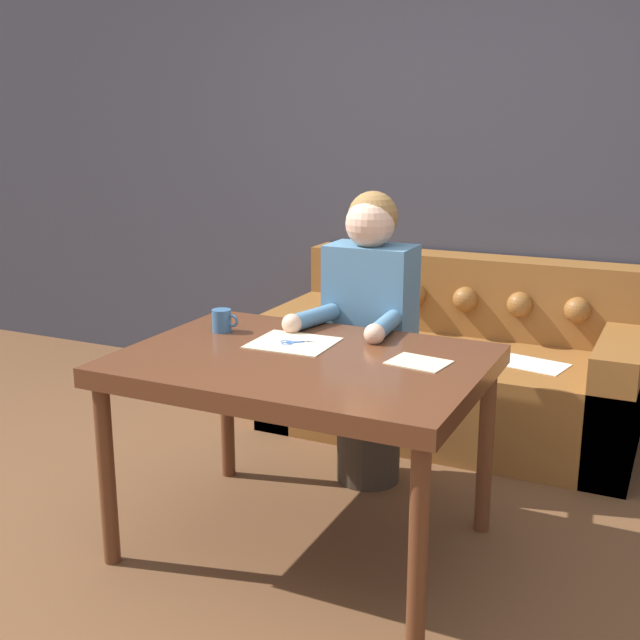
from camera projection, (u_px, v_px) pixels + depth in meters
ground_plane at (278, 555)px, 2.97m from camera, size 16.00×16.00×0.00m
wall_back at (446, 168)px, 4.37m from camera, size 8.00×0.06×2.60m
dining_table at (303, 376)px, 2.87m from camera, size 1.28×0.93×0.75m
couch at (454, 370)px, 4.13m from camera, size 1.81×0.90×0.86m
person at (369, 340)px, 3.43m from camera, size 0.43×0.55×1.28m
pattern_paper_main at (293, 343)px, 3.01m from camera, size 0.31×0.28×0.00m
pattern_paper_offcut at (419, 362)px, 2.77m from camera, size 0.22×0.18×0.00m
scissors at (298, 343)px, 3.01m from camera, size 0.19×0.16×0.01m
mug at (222, 321)px, 3.16m from camera, size 0.11×0.08×0.09m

